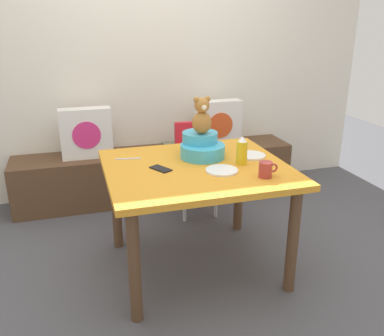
% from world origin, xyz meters
% --- Properties ---
extents(ground_plane, '(8.00, 8.00, 0.00)m').
position_xyz_m(ground_plane, '(0.00, 0.00, 0.00)').
color(ground_plane, '#4C4C51').
extents(back_wall, '(4.40, 0.10, 2.60)m').
position_xyz_m(back_wall, '(0.00, 1.53, 1.30)').
color(back_wall, silver).
rests_on(back_wall, ground_plane).
extents(window_bench, '(2.60, 0.44, 0.46)m').
position_xyz_m(window_bench, '(0.00, 1.26, 0.23)').
color(window_bench, brown).
rests_on(window_bench, ground_plane).
extents(pillow_floral_left, '(0.44, 0.15, 0.44)m').
position_xyz_m(pillow_floral_left, '(-0.63, 1.24, 0.68)').
color(pillow_floral_left, white).
rests_on(pillow_floral_left, window_bench).
extents(pillow_floral_right, '(0.44, 0.15, 0.44)m').
position_xyz_m(pillow_floral_right, '(0.60, 1.24, 0.68)').
color(pillow_floral_right, white).
rests_on(pillow_floral_right, window_bench).
extents(book_stack, '(0.20, 0.14, 0.06)m').
position_xyz_m(book_stack, '(0.16, 1.26, 0.49)').
color(book_stack, '#606046').
rests_on(book_stack, window_bench).
extents(dining_table, '(1.15, 1.03, 0.74)m').
position_xyz_m(dining_table, '(0.00, 0.00, 0.64)').
color(dining_table, orange).
rests_on(dining_table, ground_plane).
extents(highchair, '(0.34, 0.46, 0.79)m').
position_xyz_m(highchair, '(0.25, 0.83, 0.52)').
color(highchair, red).
rests_on(highchair, ground_plane).
extents(infant_seat_teal, '(0.30, 0.33, 0.16)m').
position_xyz_m(infant_seat_teal, '(0.09, 0.17, 0.81)').
color(infant_seat_teal, '#3CAACD').
rests_on(infant_seat_teal, dining_table).
extents(teddy_bear, '(0.13, 0.12, 0.25)m').
position_xyz_m(teddy_bear, '(0.09, 0.17, 1.02)').
color(teddy_bear, '#A36D31').
rests_on(teddy_bear, infant_seat_teal).
extents(ketchup_bottle, '(0.07, 0.07, 0.18)m').
position_xyz_m(ketchup_bottle, '(0.29, -0.05, 0.83)').
color(ketchup_bottle, gold).
rests_on(ketchup_bottle, dining_table).
extents(coffee_mug, '(0.12, 0.08, 0.09)m').
position_xyz_m(coffee_mug, '(0.33, -0.31, 0.79)').
color(coffee_mug, '#9E332D').
rests_on(coffee_mug, dining_table).
extents(dinner_plate_near, '(0.20, 0.20, 0.01)m').
position_xyz_m(dinner_plate_near, '(0.41, 0.08, 0.75)').
color(dinner_plate_near, white).
rests_on(dinner_plate_near, dining_table).
extents(dinner_plate_far, '(0.20, 0.20, 0.01)m').
position_xyz_m(dinner_plate_far, '(0.12, -0.14, 0.75)').
color(dinner_plate_far, white).
rests_on(dinner_plate_far, dining_table).
extents(cell_phone, '(0.13, 0.16, 0.01)m').
position_xyz_m(cell_phone, '(-0.23, 0.00, 0.74)').
color(cell_phone, black).
rests_on(cell_phone, dining_table).
extents(table_fork, '(0.17, 0.04, 0.01)m').
position_xyz_m(table_fork, '(-0.40, 0.26, 0.74)').
color(table_fork, silver).
rests_on(table_fork, dining_table).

